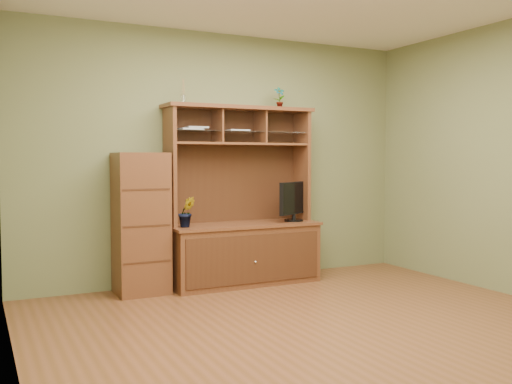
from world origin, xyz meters
TOP-DOWN VIEW (x-y plane):
  - room at (0.00, 0.00)m, footprint 4.54×4.04m
  - media_hutch at (0.11, 1.73)m, footprint 1.66×0.61m
  - monitor at (0.70, 1.64)m, footprint 0.49×0.32m
  - orchid_plant at (-0.55, 1.65)m, footprint 0.19×0.16m
  - top_plant at (0.60, 1.80)m, footprint 0.14×0.10m
  - reed_diffuser at (-0.52, 1.81)m, footprint 0.05×0.05m
  - magazines at (-0.25, 1.80)m, footprint 0.77×0.19m
  - side_cabinet at (-0.99, 1.76)m, footprint 0.50×0.46m

SIDE VIEW (x-z plane):
  - media_hutch at x=0.11m, z-range -0.43..1.47m
  - side_cabinet at x=-0.99m, z-range 0.00..1.40m
  - orchid_plant at x=-0.55m, z-range 0.65..0.96m
  - monitor at x=0.70m, z-range 0.66..1.10m
  - room at x=0.00m, z-range -0.02..2.72m
  - magazines at x=-0.25m, z-range 1.63..1.67m
  - reed_diffuser at x=-0.52m, z-range 1.87..2.13m
  - top_plant at x=0.60m, z-range 1.90..2.14m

